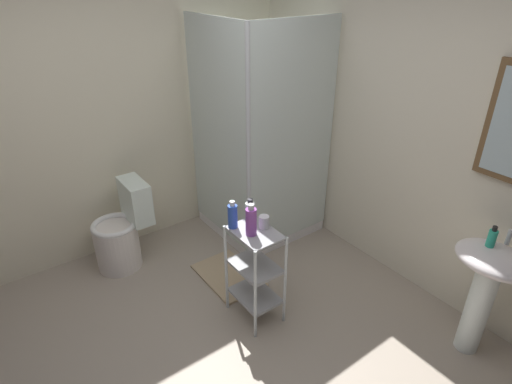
{
  "coord_description": "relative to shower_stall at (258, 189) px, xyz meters",
  "views": [
    {
      "loc": [
        1.59,
        -0.85,
        2.3
      ],
      "look_at": [
        -0.39,
        0.6,
        0.99
      ],
      "focal_mm": 29.27,
      "sensor_mm": 36.0,
      "label": 1
    }
  ],
  "objects": [
    {
      "name": "sink_faucet",
      "position": [
        2.01,
        0.41,
        0.4
      ],
      "size": [
        0.03,
        0.03,
        0.1
      ],
      "primitive_type": "cylinder",
      "color": "silver",
      "rests_on": "pedestal_sink"
    },
    {
      "name": "hand_soap_bottle",
      "position": [
        1.96,
        0.31,
        0.41
      ],
      "size": [
        0.05,
        0.05,
        0.14
      ],
      "color": "#2DBC99",
      "rests_on": "pedestal_sink"
    },
    {
      "name": "ground_plane",
      "position": [
        1.21,
        -1.23,
        -0.47
      ],
      "size": [
        4.2,
        4.2,
        0.02
      ],
      "primitive_type": "cube",
      "color": "#A19383"
    },
    {
      "name": "wall_left",
      "position": [
        -0.64,
        -1.23,
        0.79
      ],
      "size": [
        0.1,
        4.2,
        2.5
      ],
      "primitive_type": "cube",
      "color": "beige",
      "rests_on": "ground_plane"
    },
    {
      "name": "toilet",
      "position": [
        -0.27,
        -1.24,
        -0.15
      ],
      "size": [
        0.37,
        0.49,
        0.76
      ],
      "color": "white",
      "rests_on": "ground_plane"
    },
    {
      "name": "lotion_bottle_white",
      "position": [
        0.77,
        -0.63,
        0.35
      ],
      "size": [
        0.07,
        0.07,
        0.17
      ],
      "color": "white",
      "rests_on": "storage_cart"
    },
    {
      "name": "storage_cart",
      "position": [
        0.9,
        -0.69,
        -0.03
      ],
      "size": [
        0.38,
        0.28,
        0.74
      ],
      "color": "silver",
      "rests_on": "ground_plane"
    },
    {
      "name": "pedestal_sink",
      "position": [
        2.01,
        0.29,
        0.12
      ],
      "size": [
        0.46,
        0.37,
        0.81
      ],
      "color": "white",
      "rests_on": "ground_plane"
    },
    {
      "name": "bath_mat",
      "position": [
        0.42,
        -0.62,
        -0.45
      ],
      "size": [
        0.6,
        0.4,
        0.02
      ],
      "primitive_type": "cube",
      "color": "tan",
      "rests_on": "ground_plane"
    },
    {
      "name": "shampoo_bottle_blue",
      "position": [
        0.77,
        -0.78,
        0.37
      ],
      "size": [
        0.07,
        0.07,
        0.2
      ],
      "color": "blue",
      "rests_on": "storage_cart"
    },
    {
      "name": "shower_stall",
      "position": [
        0.0,
        0.0,
        0.0
      ],
      "size": [
        0.92,
        0.92,
        2.0
      ],
      "color": "white",
      "rests_on": "ground_plane"
    },
    {
      "name": "rinse_cup",
      "position": [
        0.9,
        -0.61,
        0.32
      ],
      "size": [
        0.07,
        0.07,
        0.09
      ],
      "primitive_type": "cylinder",
      "color": "silver",
      "rests_on": "storage_cart"
    },
    {
      "name": "wall_back",
      "position": [
        1.22,
        0.62,
        0.79
      ],
      "size": [
        4.2,
        0.14,
        2.5
      ],
      "color": "beige",
      "rests_on": "ground_plane"
    },
    {
      "name": "conditioner_bottle_purple",
      "position": [
        0.91,
        -0.73,
        0.38
      ],
      "size": [
        0.07,
        0.07,
        0.23
      ],
      "color": "purple",
      "rests_on": "storage_cart"
    }
  ]
}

